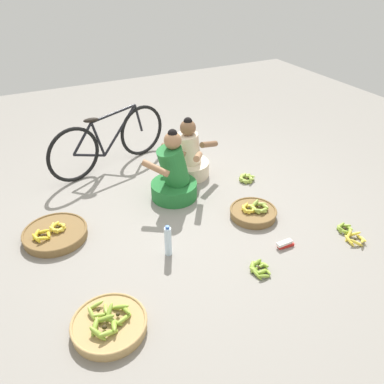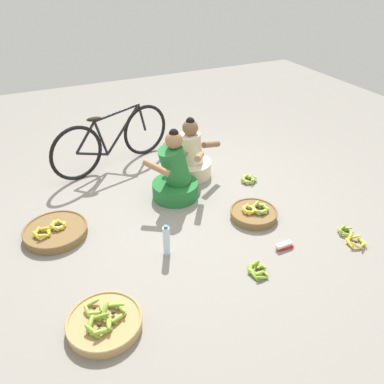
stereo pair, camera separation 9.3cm
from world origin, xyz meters
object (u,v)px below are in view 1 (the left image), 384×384
Objects in this scene: vendor_woman_behind at (188,158)px; loose_bananas_near_bicycle at (259,268)px; bicycle_leaning at (110,141)px; vendor_woman_front at (174,176)px; water_bottle at (168,241)px; packet_carton_stack at (285,244)px; loose_bananas_front_left at (350,233)px; loose_bananas_mid_left at (246,178)px; banana_basket_back_left at (109,324)px; banana_basket_near_vendor at (55,234)px; banana_basket_front_center at (253,212)px.

loose_bananas_near_bicycle is at bearing -96.02° from vendor_woman_behind.
vendor_woman_behind reaches higher than bicycle_leaning.
vendor_woman_front is 0.99m from water_bottle.
vendor_woman_front reaches higher than packet_carton_stack.
bicycle_leaning is at bearing 140.67° from vendor_woman_behind.
bicycle_leaning is 2.99m from loose_bananas_front_left.
bicycle_leaning is 1.77m from loose_bananas_mid_left.
loose_bananas_mid_left is (2.12, 1.38, -0.02)m from banana_basket_back_left.
water_bottle is (0.90, -0.71, 0.10)m from banana_basket_near_vendor.
vendor_woman_behind is 1.81m from banana_basket_near_vendor.
vendor_woman_front is 0.53m from vendor_woman_behind.
vendor_woman_behind is 1.50m from water_bottle.
bicycle_leaning reaches higher than loose_bananas_near_bicycle.
vendor_woman_front reaches higher than loose_bananas_mid_left.
loose_bananas_near_bicycle is at bearing -39.95° from banana_basket_near_vendor.
vendor_woman_behind reaches higher than banana_basket_front_center.
loose_bananas_front_left is 1.80m from water_bottle.
loose_bananas_mid_left is at bearing 33.05° from banana_basket_back_left.
loose_bananas_front_left is (2.61, -1.27, -0.02)m from banana_basket_near_vendor.
banana_basket_near_vendor is 2.02m from banana_basket_front_center.
loose_bananas_mid_left is (2.29, 0.09, -0.02)m from banana_basket_near_vendor.
banana_basket_front_center is at bearing 133.63° from loose_bananas_front_left.
vendor_woman_behind is at bearing 83.98° from loose_bananas_near_bicycle.
water_bottle is (-1.04, -0.15, 0.10)m from banana_basket_front_center.
vendor_woman_front reaches higher than loose_bananas_near_bicycle.
water_bottle is at bearing 137.99° from loose_bananas_near_bicycle.
vendor_woman_front is 1.11m from bicycle_leaning.
loose_bananas_front_left is (1.68, -2.45, -0.33)m from bicycle_leaning.
loose_bananas_front_left is 1.13× the size of water_bottle.
vendor_woman_behind is 1.14m from banana_basket_front_center.
banana_basket_back_left reaches higher than packet_carton_stack.
banana_basket_near_vendor is 2.74× the size of loose_bananas_mid_left.
loose_bananas_mid_left reaches higher than packet_carton_stack.
water_bottle is at bearing -123.12° from vendor_woman_behind.
banana_basket_near_vendor is 2.23m from packet_carton_stack.
packet_carton_stack is at bearing -29.94° from banana_basket_near_vendor.
banana_basket_back_left is 1.57× the size of loose_bananas_front_left.
vendor_woman_front is 0.97m from loose_bananas_mid_left.
packet_carton_stack is (1.77, 0.17, -0.02)m from banana_basket_back_left.
loose_bananas_near_bicycle is 0.44m from packet_carton_stack.
banana_basket_near_vendor is (-1.72, -0.54, -0.19)m from vendor_woman_behind.
vendor_woman_front is 3.64× the size of loose_bananas_mid_left.
vendor_woman_behind is 3.34× the size of loose_bananas_near_bicycle.
loose_bananas_front_left is (0.67, -0.70, -0.02)m from banana_basket_front_center.
banana_basket_front_center is at bearing 8.08° from water_bottle.
bicycle_leaning is 7.18× the size of loose_bananas_mid_left.
bicycle_leaning is 2.62× the size of banana_basket_near_vendor.
banana_basket_near_vendor is 2.75× the size of loose_bananas_near_bicycle.
loose_bananas_front_left is 2.05× the size of packet_carton_stack.
banana_basket_back_left is at bearing -141.81° from water_bottle.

